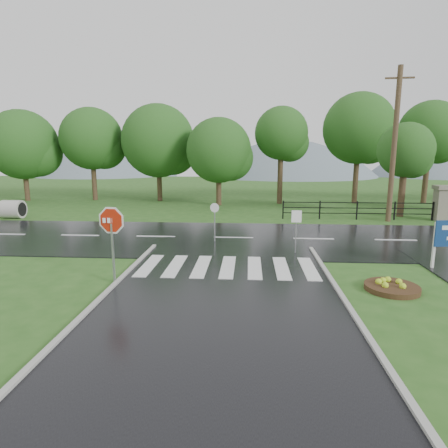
{
  "coord_description": "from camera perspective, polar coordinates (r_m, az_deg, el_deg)",
  "views": [
    {
      "loc": [
        0.76,
        -8.46,
        4.26
      ],
      "look_at": [
        -0.21,
        6.0,
        1.5
      ],
      "focal_mm": 30.0,
      "sensor_mm": 36.0,
      "label": 1
    }
  ],
  "objects": [
    {
      "name": "stop_sign",
      "position": [
        12.61,
        -16.76,
        -0.48
      ],
      "size": [
        1.2,
        0.23,
        2.73
      ],
      "color": "#939399",
      "rests_on": "ground"
    },
    {
      "name": "treeline",
      "position": [
        32.74,
        4.24,
        3.27
      ],
      "size": [
        83.2,
        5.2,
        10.0
      ],
      "color": "#1E4F18",
      "rests_on": "ground"
    },
    {
      "name": "crosswalk",
      "position": [
        14.12,
        0.6,
        -6.52
      ],
      "size": [
        6.5,
        2.8,
        0.02
      ],
      "color": "silver",
      "rests_on": "ground"
    },
    {
      "name": "pillar_west",
      "position": [
        27.53,
        30.26,
        2.88
      ],
      "size": [
        1.0,
        1.0,
        2.24
      ],
      "color": "gray",
      "rests_on": "ground"
    },
    {
      "name": "reg_sign_small",
      "position": [
        16.09,
        10.96,
        0.19
      ],
      "size": [
        0.42,
        0.05,
        1.89
      ],
      "color": "#939399",
      "rests_on": "ground"
    },
    {
      "name": "flower_bed",
      "position": [
        13.05,
        24.22,
        -8.68
      ],
      "size": [
        1.67,
        1.67,
        0.33
      ],
      "color": "#332111",
      "rests_on": "ground"
    },
    {
      "name": "entrance_tree_left",
      "position": [
        27.94,
        25.93,
        10.03
      ],
      "size": [
        3.6,
        3.6,
        6.26
      ],
      "color": "#3D2B1C",
      "rests_on": "ground"
    },
    {
      "name": "main_road",
      "position": [
        18.96,
        1.46,
        -2.21
      ],
      "size": [
        90.0,
        8.0,
        0.04
      ],
      "primitive_type": "cube",
      "color": "black",
      "rests_on": "ground"
    },
    {
      "name": "utility_pole_east",
      "position": [
        25.54,
        24.51,
        10.93
      ],
      "size": [
        1.67,
        0.31,
        9.35
      ],
      "color": "#473523",
      "rests_on": "ground"
    },
    {
      "name": "ground",
      "position": [
        9.5,
        -1.18,
        -15.85
      ],
      "size": [
        120.0,
        120.0,
        0.0
      ],
      "primitive_type": "plane",
      "color": "#2A561C",
      "rests_on": "ground"
    },
    {
      "name": "fence_west",
      "position": [
        25.69,
        19.61,
        2.24
      ],
      "size": [
        9.58,
        0.08,
        1.2
      ],
      "color": "black",
      "rests_on": "ground"
    },
    {
      "name": "hills",
      "position": [
        76.13,
        5.78,
        -4.35
      ],
      "size": [
        102.0,
        48.0,
        48.0
      ],
      "color": "slate",
      "rests_on": "ground"
    },
    {
      "name": "reg_sign_round",
      "position": [
        17.92,
        -1.44,
        1.08
      ],
      "size": [
        0.43,
        0.13,
        1.91
      ],
      "color": "#939399",
      "rests_on": "ground"
    }
  ]
}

